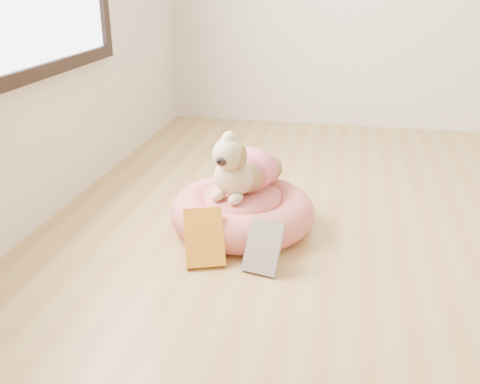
% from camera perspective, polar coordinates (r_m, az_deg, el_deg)
% --- Properties ---
extents(pet_bed, '(0.64, 0.64, 0.16)m').
position_cam_1_polar(pet_bed, '(2.37, 0.24, -2.10)').
color(pet_bed, '#D9555E').
rests_on(pet_bed, floor).
extents(dog, '(0.40, 0.49, 0.31)m').
position_cam_1_polar(dog, '(2.31, 0.36, 3.63)').
color(dog, brown).
rests_on(dog, pet_bed).
extents(book_yellow, '(0.19, 0.19, 0.21)m').
position_cam_1_polar(book_yellow, '(2.09, -3.84, -4.85)').
color(book_yellow, yellow).
rests_on(book_yellow, floor).
extents(book_white, '(0.16, 0.15, 0.19)m').
position_cam_1_polar(book_white, '(2.04, 2.51, -5.88)').
color(book_white, white).
rests_on(book_white, floor).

